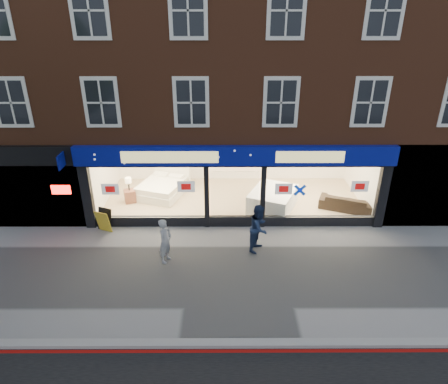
{
  "coord_description": "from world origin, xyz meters",
  "views": [
    {
      "loc": [
        -0.45,
        -10.32,
        7.84
      ],
      "look_at": [
        -0.41,
        2.5,
        1.71
      ],
      "focal_mm": 32.0,
      "sensor_mm": 36.0,
      "label": 1
    }
  ],
  "objects_px": {
    "display_bed": "(163,187)",
    "sofa": "(346,202)",
    "mattress_stack": "(273,199)",
    "pedestrian_grey": "(165,241)",
    "a_board": "(104,220)",
    "pedestrian_blue": "(259,228)"
  },
  "relations": [
    {
      "from": "mattress_stack",
      "to": "pedestrian_grey",
      "type": "bearing_deg",
      "value": -137.93
    },
    {
      "from": "display_bed",
      "to": "sofa",
      "type": "xyz_separation_m",
      "value": [
        7.7,
        -1.47,
        -0.03
      ]
    },
    {
      "from": "mattress_stack",
      "to": "pedestrian_grey",
      "type": "relative_size",
      "value": 1.62
    },
    {
      "from": "mattress_stack",
      "to": "pedestrian_grey",
      "type": "height_order",
      "value": "pedestrian_grey"
    },
    {
      "from": "a_board",
      "to": "pedestrian_grey",
      "type": "xyz_separation_m",
      "value": [
        2.56,
        -1.94,
        0.33
      ]
    },
    {
      "from": "a_board",
      "to": "mattress_stack",
      "type": "bearing_deg",
      "value": 36.43
    },
    {
      "from": "pedestrian_grey",
      "to": "pedestrian_blue",
      "type": "xyz_separation_m",
      "value": [
        3.13,
        0.68,
        0.08
      ]
    },
    {
      "from": "display_bed",
      "to": "sofa",
      "type": "height_order",
      "value": "display_bed"
    },
    {
      "from": "pedestrian_grey",
      "to": "pedestrian_blue",
      "type": "height_order",
      "value": "pedestrian_blue"
    },
    {
      "from": "display_bed",
      "to": "sofa",
      "type": "bearing_deg",
      "value": 8.48
    },
    {
      "from": "sofa",
      "to": "pedestrian_grey",
      "type": "distance_m",
      "value": 7.77
    },
    {
      "from": "a_board",
      "to": "pedestrian_blue",
      "type": "distance_m",
      "value": 5.84
    },
    {
      "from": "a_board",
      "to": "pedestrian_grey",
      "type": "distance_m",
      "value": 3.23
    },
    {
      "from": "mattress_stack",
      "to": "sofa",
      "type": "distance_m",
      "value": 3.0
    },
    {
      "from": "sofa",
      "to": "pedestrian_blue",
      "type": "height_order",
      "value": "pedestrian_blue"
    },
    {
      "from": "display_bed",
      "to": "a_board",
      "type": "bearing_deg",
      "value": -101.79
    },
    {
      "from": "display_bed",
      "to": "pedestrian_grey",
      "type": "relative_size",
      "value": 1.67
    },
    {
      "from": "a_board",
      "to": "pedestrian_blue",
      "type": "xyz_separation_m",
      "value": [
        5.69,
        -1.25,
        0.41
      ]
    },
    {
      "from": "mattress_stack",
      "to": "pedestrian_blue",
      "type": "distance_m",
      "value": 3.0
    },
    {
      "from": "display_bed",
      "to": "a_board",
      "type": "relative_size",
      "value": 2.93
    },
    {
      "from": "sofa",
      "to": "a_board",
      "type": "distance_m",
      "value": 9.62
    },
    {
      "from": "sofa",
      "to": "pedestrian_blue",
      "type": "relative_size",
      "value": 1.23
    }
  ]
}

